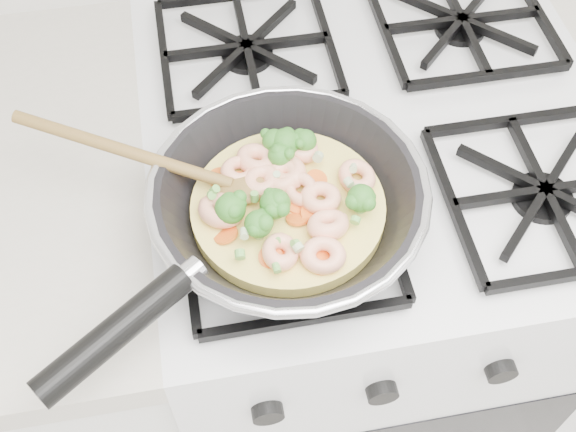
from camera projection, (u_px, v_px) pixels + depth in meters
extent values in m
cube|color=white|center=(355.00, 296.00, 1.27)|extent=(0.60, 0.60, 0.90)
cube|color=black|center=(384.00, 117.00, 0.89)|extent=(0.56, 0.56, 0.02)
torus|color=silver|center=(288.00, 190.00, 0.74)|extent=(0.30, 0.30, 0.01)
cylinder|color=black|center=(114.00, 333.00, 0.65)|extent=(0.15, 0.12, 0.03)
cylinder|color=#F8E56C|center=(288.00, 208.00, 0.77)|extent=(0.21, 0.21, 0.02)
ellipsoid|color=brown|center=(243.00, 189.00, 0.76)|extent=(0.07, 0.06, 0.02)
cylinder|color=brown|center=(123.00, 150.00, 0.76)|extent=(0.22, 0.11, 0.06)
torus|color=#FFBC96|center=(283.00, 177.00, 0.77)|extent=(0.07, 0.07, 0.02)
torus|color=#FFBC96|center=(323.00, 255.00, 0.72)|extent=(0.06, 0.06, 0.03)
torus|color=#FFBC96|center=(321.00, 198.00, 0.76)|extent=(0.06, 0.06, 0.02)
torus|color=#FFBC96|center=(257.00, 160.00, 0.79)|extent=(0.07, 0.07, 0.02)
torus|color=#FFBC96|center=(280.00, 252.00, 0.72)|extent=(0.05, 0.05, 0.03)
torus|color=#FFBC96|center=(357.00, 177.00, 0.77)|extent=(0.06, 0.06, 0.02)
torus|color=#FFBC96|center=(300.00, 189.00, 0.76)|extent=(0.06, 0.06, 0.03)
torus|color=#FFBC96|center=(288.00, 172.00, 0.78)|extent=(0.06, 0.06, 0.03)
torus|color=#FFBC96|center=(262.00, 182.00, 0.77)|extent=(0.06, 0.06, 0.02)
torus|color=#FFBC96|center=(240.00, 171.00, 0.78)|extent=(0.05, 0.05, 0.02)
torus|color=#FFBC96|center=(328.00, 225.00, 0.74)|extent=(0.06, 0.06, 0.03)
torus|color=#FFBC96|center=(301.00, 148.00, 0.80)|extent=(0.06, 0.06, 0.02)
torus|color=#FFBC96|center=(221.00, 210.00, 0.75)|extent=(0.07, 0.07, 0.03)
ellipsoid|color=#3B822A|center=(275.00, 204.00, 0.74)|extent=(0.04, 0.04, 0.03)
ellipsoid|color=#3B822A|center=(285.00, 143.00, 0.79)|extent=(0.04, 0.04, 0.03)
ellipsoid|color=#3B822A|center=(258.00, 224.00, 0.72)|extent=(0.04, 0.04, 0.03)
ellipsoid|color=#3B822A|center=(280.00, 155.00, 0.78)|extent=(0.04, 0.04, 0.03)
ellipsoid|color=#3B822A|center=(305.00, 141.00, 0.79)|extent=(0.03, 0.03, 0.03)
ellipsoid|color=#3B822A|center=(274.00, 141.00, 0.79)|extent=(0.04, 0.04, 0.03)
ellipsoid|color=#3B822A|center=(361.00, 198.00, 0.74)|extent=(0.04, 0.04, 0.03)
ellipsoid|color=#3B822A|center=(230.00, 209.00, 0.73)|extent=(0.04, 0.04, 0.03)
cylinder|color=orange|center=(297.00, 219.00, 0.75)|extent=(0.03, 0.03, 0.01)
cylinder|color=orange|center=(226.00, 235.00, 0.74)|extent=(0.04, 0.04, 0.01)
cylinder|color=orange|center=(321.00, 263.00, 0.72)|extent=(0.03, 0.03, 0.01)
cylinder|color=orange|center=(296.00, 203.00, 0.76)|extent=(0.03, 0.03, 0.01)
cylinder|color=orange|center=(238.00, 182.00, 0.78)|extent=(0.03, 0.03, 0.01)
cylinder|color=orange|center=(271.00, 257.00, 0.72)|extent=(0.03, 0.03, 0.01)
cylinder|color=orange|center=(228.00, 216.00, 0.75)|extent=(0.04, 0.04, 0.01)
cylinder|color=orange|center=(316.00, 180.00, 0.78)|extent=(0.03, 0.03, 0.01)
cylinder|color=orange|center=(219.00, 178.00, 0.78)|extent=(0.03, 0.03, 0.00)
cylinder|color=orange|center=(287.00, 181.00, 0.78)|extent=(0.03, 0.03, 0.01)
cylinder|color=orange|center=(288.00, 146.00, 0.81)|extent=(0.03, 0.03, 0.01)
cylinder|color=orange|center=(315.00, 214.00, 0.75)|extent=(0.04, 0.04, 0.00)
cylinder|color=orange|center=(279.00, 258.00, 0.72)|extent=(0.03, 0.03, 0.01)
cylinder|color=#B0C98E|center=(298.00, 248.00, 0.71)|extent=(0.01, 0.01, 0.01)
cylinder|color=#B0C98E|center=(353.00, 168.00, 0.77)|extent=(0.01, 0.01, 0.01)
cylinder|color=#67AF46|center=(214.00, 190.00, 0.74)|extent=(0.01, 0.01, 0.01)
cylinder|color=#B0C98E|center=(277.00, 176.00, 0.77)|extent=(0.01, 0.01, 0.01)
cylinder|color=#B0C98E|center=(244.00, 233.00, 0.72)|extent=(0.01, 0.01, 0.01)
cylinder|color=#B0C98E|center=(270.00, 201.00, 0.75)|extent=(0.01, 0.01, 0.01)
cylinder|color=#67AF46|center=(278.00, 240.00, 0.72)|extent=(0.01, 0.01, 0.01)
cylinder|color=#67AF46|center=(295.00, 243.00, 0.71)|extent=(0.01, 0.01, 0.01)
cylinder|color=#67AF46|center=(277.00, 268.00, 0.70)|extent=(0.01, 0.01, 0.01)
cylinder|color=#67AF46|center=(255.00, 197.00, 0.75)|extent=(0.01, 0.01, 0.01)
cylinder|color=#B0C98E|center=(349.00, 182.00, 0.75)|extent=(0.01, 0.01, 0.01)
cylinder|color=#67AF46|center=(355.00, 220.00, 0.73)|extent=(0.01, 0.01, 0.01)
cylinder|color=#B0C98E|center=(358.00, 189.00, 0.76)|extent=(0.01, 0.01, 0.01)
cylinder|color=#67AF46|center=(240.00, 255.00, 0.71)|extent=(0.01, 0.01, 0.01)
cylinder|color=#B0C98E|center=(318.00, 157.00, 0.78)|extent=(0.01, 0.01, 0.01)
cylinder|color=#67AF46|center=(212.00, 195.00, 0.74)|extent=(0.01, 0.01, 0.01)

